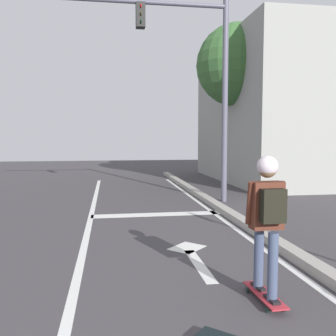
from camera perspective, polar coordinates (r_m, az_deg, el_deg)
name	(u,v)px	position (r m, az deg, el deg)	size (l,w,h in m)	color
lane_line_center	(83,251)	(6.24, -12.91, -12.37)	(0.12, 20.00, 0.01)	silver
lane_line_curbside	(256,243)	(6.70, 13.40, -11.18)	(0.12, 20.00, 0.01)	silver
stop_bar	(157,214)	(8.89, -1.72, -7.12)	(3.07, 0.40, 0.01)	silver
lane_arrow_stem	(199,265)	(5.51, 4.82, -14.59)	(0.16, 1.40, 0.01)	silver
lane_arrow_head	(187,248)	(6.30, 2.93, -12.09)	(0.56, 0.44, 0.01)	silver
curb_strip	(270,239)	(6.78, 15.39, -10.45)	(0.24, 24.00, 0.14)	#9B968D
skateboard	(265,295)	(4.50, 14.61, -18.35)	(0.23, 0.78, 0.09)	#AE2731
skater	(267,209)	(4.20, 14.99, -6.12)	(0.43, 0.59, 1.54)	#3F4A66
traffic_signal_mast	(190,61)	(10.57, 3.32, 16.00)	(4.79, 0.34, 5.71)	#525163
roadside_tree	(237,66)	(14.87, 10.55, 15.14)	(3.11, 3.11, 6.12)	brown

